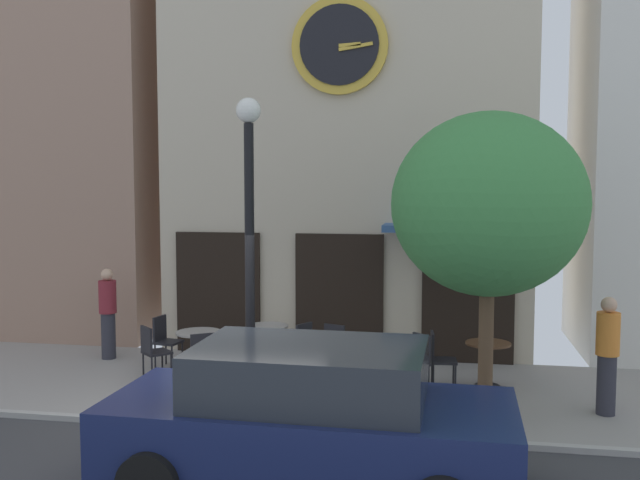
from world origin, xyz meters
The scene contains 21 objects.
ground_plane centered at (0.00, -0.66, -0.02)m, with size 29.42×9.71×0.13m.
clock_building centered at (0.97, 5.63, 5.64)m, with size 7.00×4.29×10.95m.
neighbor_building_left centered at (-6.38, 5.98, 5.55)m, with size 6.67×3.59×11.10m.
street_lamp centered at (0.11, 1.12, 2.26)m, with size 0.36×0.36×4.45m.
street_tree centered at (3.45, 0.98, 2.95)m, with size 2.60×2.34×4.20m.
cafe_table_rightmost centered at (-1.20, 2.58, 0.54)m, with size 0.78×0.78×0.73m.
cafe_table_center_left centered at (-0.19, 3.32, 0.51)m, with size 0.72×0.72×0.72m.
cafe_table_leftmost centered at (0.62, 1.93, 0.49)m, with size 0.63×0.63×0.73m.
cafe_table_near_door centered at (1.98, 1.55, 0.52)m, with size 0.69×0.69×0.75m.
cafe_table_center_right centered at (3.58, 2.63, 0.51)m, with size 0.71×0.71×0.72m.
cafe_chair_by_entrance centered at (2.48, 2.18, 0.53)m, with size 0.57×0.57×0.90m.
cafe_chair_near_lamp centered at (0.50, 2.78, 0.53)m, with size 0.54×0.54×0.90m.
cafe_chair_mid_row centered at (2.81, 2.41, 0.53)m, with size 0.43×0.43×0.90m.
cafe_chair_left_end centered at (-0.87, 1.77, 0.53)m, with size 0.55×0.55×0.90m.
cafe_chair_facing_wall centered at (1.07, 2.64, 0.53)m, with size 0.52×0.52×0.90m.
cafe_chair_curbside centered at (-1.83, 2.09, 0.53)m, with size 0.57×0.57×0.90m.
cafe_chair_under_awning centered at (-1.95, 2.91, 0.53)m, with size 0.47×0.47×0.90m.
cafe_chair_near_tree centered at (-0.20, 1.63, 0.53)m, with size 0.46×0.46×0.90m.
pedestrian_maroon centered at (-3.20, 3.30, 0.86)m, with size 0.39×0.39×1.67m.
pedestrian_orange centered at (5.14, 1.56, 0.86)m, with size 0.42×0.42×1.67m.
parked_car_navy centered at (1.50, -1.53, 0.76)m, with size 4.34×2.10×1.55m.
Camera 1 is at (2.88, -8.75, 3.28)m, focal length 39.99 mm.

